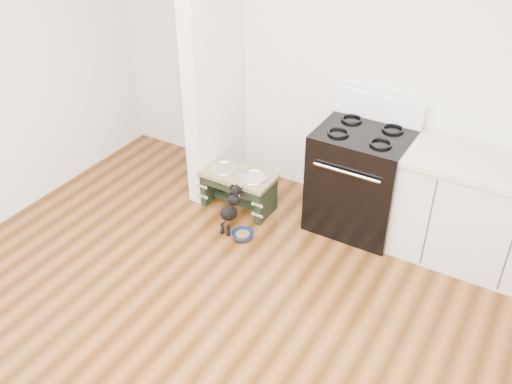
{
  "coord_description": "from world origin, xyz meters",
  "views": [
    {
      "loc": [
        1.57,
        -1.84,
        3.08
      ],
      "look_at": [
        -0.4,
        1.5,
        0.49
      ],
      "focal_mm": 40.0,
      "sensor_mm": 36.0,
      "label": 1
    }
  ],
  "objects": [
    {
      "name": "ground",
      "position": [
        0.0,
        0.0,
        0.0
      ],
      "size": [
        5.0,
        5.0,
        0.0
      ],
      "primitive_type": "plane",
      "color": "#3F210B",
      "rests_on": "ground"
    },
    {
      "name": "room_shell",
      "position": [
        0.0,
        0.0,
        1.62
      ],
      "size": [
        5.0,
        5.0,
        5.0
      ],
      "color": "silver",
      "rests_on": "ground"
    },
    {
      "name": "partition_wall",
      "position": [
        -1.18,
        2.1,
        1.35
      ],
      "size": [
        0.15,
        0.8,
        2.7
      ],
      "primitive_type": "cube",
      "color": "silver",
      "rests_on": "ground"
    },
    {
      "name": "oven_range",
      "position": [
        0.25,
        2.16,
        0.48
      ],
      "size": [
        0.76,
        0.69,
        1.14
      ],
      "color": "black",
      "rests_on": "ground"
    },
    {
      "name": "cabinet_run",
      "position": [
        1.23,
        2.18,
        0.45
      ],
      "size": [
        1.24,
        0.64,
        0.91
      ],
      "color": "silver",
      "rests_on": "ground"
    },
    {
      "name": "dog_feeder",
      "position": [
        -0.78,
        1.84,
        0.26
      ],
      "size": [
        0.67,
        0.36,
        0.38
      ],
      "color": "black",
      "rests_on": "ground"
    },
    {
      "name": "puppy",
      "position": [
        -0.67,
        1.53,
        0.22
      ],
      "size": [
        0.12,
        0.34,
        0.41
      ],
      "color": "black",
      "rests_on": "ground"
    },
    {
      "name": "floor_bowl",
      "position": [
        -0.5,
        1.45,
        0.03
      ],
      "size": [
        0.25,
        0.25,
        0.06
      ],
      "rotation": [
        0.0,
        0.0,
        0.34
      ],
      "color": "navy",
      "rests_on": "ground"
    }
  ]
}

